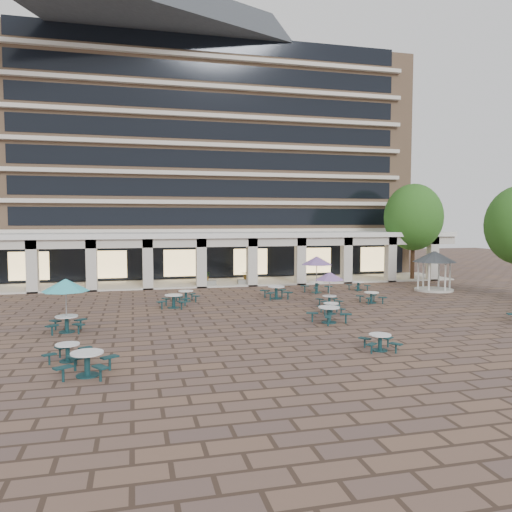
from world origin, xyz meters
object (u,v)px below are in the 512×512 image
object	(u,v)px
picnic_table_1	(380,341)
gazebo	(434,261)
picnic_table_0	(87,362)
picnic_table_2	(329,313)
planter_right	(246,279)
planter_left	(207,281)

from	to	relation	value
picnic_table_1	gazebo	distance (m)	19.99
picnic_table_0	picnic_table_2	distance (m)	13.32
picnic_table_1	planter_right	xyz separation A→B (m)	(-0.74, 21.95, 0.13)
picnic_table_0	picnic_table_2	size ratio (longest dim) A/B	0.94
picnic_table_0	gazebo	size ratio (longest dim) A/B	0.65
picnic_table_0	picnic_table_1	xyz separation A→B (m)	(11.52, 0.68, -0.09)
planter_left	picnic_table_0	bearing A→B (deg)	-108.19
picnic_table_2	planter_left	distance (m)	16.66
gazebo	planter_left	xyz separation A→B (m)	(-16.73, 6.59, -1.81)
picnic_table_2	planter_left	xyz separation A→B (m)	(-4.19, 16.12, -0.02)
gazebo	planter_right	bearing A→B (deg)	153.79
picnic_table_1	picnic_table_2	xyz separation A→B (m)	(0.10, 5.83, 0.10)
picnic_table_2	planter_right	distance (m)	16.14
gazebo	planter_left	distance (m)	18.08
picnic_table_0	gazebo	bearing A→B (deg)	45.10
planter_left	picnic_table_1	bearing A→B (deg)	-79.47
picnic_table_1	picnic_table_2	bearing A→B (deg)	99.55
picnic_table_0	gazebo	xyz separation A→B (m)	(24.17, 16.04, 1.80)
picnic_table_0	picnic_table_1	distance (m)	11.54
gazebo	planter_right	world-z (taller)	gazebo
picnic_table_0	planter_left	world-z (taller)	planter_left
gazebo	picnic_table_0	bearing A→B (deg)	-146.43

